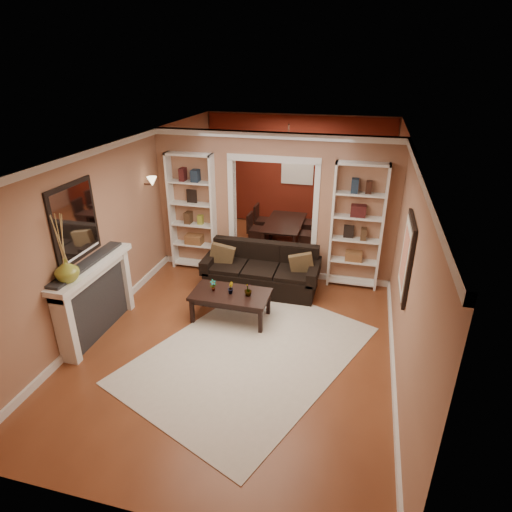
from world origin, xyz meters
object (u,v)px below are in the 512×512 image
(sofa, at_px, (261,269))
(coffee_table, at_px, (231,306))
(bookshelf_right, at_px, (357,227))
(fireplace, at_px, (97,300))
(dining_table, at_px, (285,233))
(bookshelf_left, at_px, (193,213))

(sofa, xyz_separation_m, coffee_table, (-0.24, -1.08, -0.17))
(bookshelf_right, xyz_separation_m, fireplace, (-3.64, -2.53, -0.57))
(bookshelf_right, xyz_separation_m, dining_table, (-1.57, 1.64, -0.89))
(coffee_table, relative_size, fireplace, 0.73)
(bookshelf_left, bearing_deg, sofa, -21.04)
(bookshelf_right, relative_size, dining_table, 1.55)
(coffee_table, height_order, bookshelf_left, bookshelf_left)
(dining_table, bearing_deg, coffee_table, 175.44)
(bookshelf_right, bearing_deg, bookshelf_left, 180.00)
(sofa, bearing_deg, fireplace, -136.40)
(fireplace, bearing_deg, dining_table, 63.57)
(coffee_table, height_order, bookshelf_right, bookshelf_right)
(bookshelf_right, relative_size, fireplace, 1.35)
(bookshelf_left, bearing_deg, coffee_table, -52.57)
(bookshelf_left, relative_size, fireplace, 1.35)
(coffee_table, xyz_separation_m, bookshelf_right, (1.83, 1.66, 0.92))
(fireplace, bearing_deg, coffee_table, 25.74)
(bookshelf_left, bearing_deg, dining_table, 46.93)
(bookshelf_right, distance_m, fireplace, 4.47)
(coffee_table, distance_m, bookshelf_right, 2.63)
(bookshelf_left, xyz_separation_m, fireplace, (-0.54, -2.53, -0.57))
(coffee_table, bearing_deg, dining_table, 85.87)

